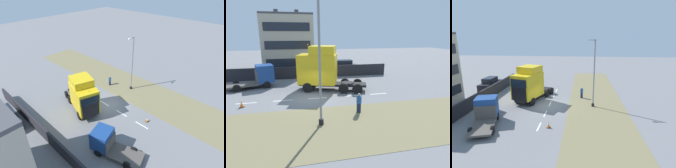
# 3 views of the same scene
# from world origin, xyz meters

# --- Properties ---
(ground_plane) EXTENTS (120.00, 120.00, 0.00)m
(ground_plane) POSITION_xyz_m (0.00, 0.00, 0.00)
(ground_plane) COLOR slate
(ground_plane) RESTS_ON ground
(grass_verge) EXTENTS (7.00, 44.00, 0.01)m
(grass_verge) POSITION_xyz_m (-6.00, 0.00, 0.01)
(grass_verge) COLOR olive
(grass_verge) RESTS_ON ground
(lane_markings) EXTENTS (0.16, 14.60, 0.00)m
(lane_markings) POSITION_xyz_m (0.00, -0.70, 0.00)
(lane_markings) COLOR white
(lane_markings) RESTS_ON ground
(boundary_wall) EXTENTS (0.25, 24.00, 1.67)m
(boundary_wall) POSITION_xyz_m (9.00, 0.00, 0.83)
(boundary_wall) COLOR #232328
(boundary_wall) RESTS_ON ground
(building_block) EXTENTS (11.39, 7.89, 10.25)m
(building_block) POSITION_xyz_m (18.14, 2.21, 4.58)
(building_block) COLOR #B7AD99
(building_block) RESTS_ON ground
(lorry_cab) EXTENTS (4.60, 7.57, 4.96)m
(lorry_cab) POSITION_xyz_m (2.90, -1.43, 2.42)
(lorry_cab) COLOR black
(lorry_cab) RESTS_ON ground
(flatbed_truck) EXTENTS (3.43, 5.52, 2.57)m
(flatbed_truck) POSITION_xyz_m (5.53, 5.24, 1.35)
(flatbed_truck) COLOR navy
(flatbed_truck) RESTS_ON ground
(parked_car) EXTENTS (1.97, 4.67, 2.16)m
(parked_car) POSITION_xyz_m (10.73, -5.91, 1.04)
(parked_car) COLOR black
(parked_car) RESTS_ON ground
(lamp_post) EXTENTS (1.29, 0.34, 8.31)m
(lamp_post) POSITION_xyz_m (-5.48, -0.36, 3.85)
(lamp_post) COLOR black
(lamp_post) RESTS_ON ground
(pedestrian) EXTENTS (0.39, 0.39, 1.59)m
(pedestrian) POSITION_xyz_m (-4.10, -3.54, 0.78)
(pedestrian) COLOR #1E233D
(pedestrian) RESTS_ON ground
(traffic_cone_lead) EXTENTS (0.36, 0.36, 0.58)m
(traffic_cone_lead) POSITION_xyz_m (-0.98, 5.81, 0.28)
(traffic_cone_lead) COLOR black
(traffic_cone_lead) RESTS_ON ground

